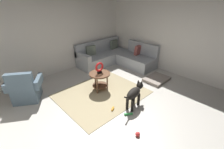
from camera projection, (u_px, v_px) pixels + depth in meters
ground_plane at (115, 109)px, 3.98m from camera, size 6.00×6.00×0.10m
wall_back at (54, 34)px, 5.26m from camera, size 6.00×0.12×2.70m
wall_right at (180, 35)px, 5.17m from camera, size 0.12×6.00×2.70m
area_rug at (102, 94)px, 4.50m from camera, size 2.30×1.90×0.01m
sectional_couch at (116, 57)px, 6.36m from camera, size 2.20×2.25×0.88m
armchair at (26, 90)px, 4.10m from camera, size 1.00×0.93×0.88m
side_table at (100, 77)px, 4.54m from camera, size 0.60×0.60×0.54m
torus_sculpture at (99, 68)px, 4.40m from camera, size 0.28×0.08×0.33m
dog_bed_mat at (157, 79)px, 5.21m from camera, size 0.80×0.60×0.09m
dog at (134, 93)px, 3.85m from camera, size 0.84×0.30×0.63m
dog_toy_ball at (138, 134)px, 3.14m from camera, size 0.09×0.09×0.09m
dog_toy_rope at (128, 114)px, 3.70m from camera, size 0.19×0.15×0.05m
dog_toy_bone at (113, 109)px, 3.87m from camera, size 0.19×0.14×0.06m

